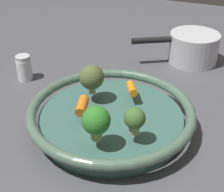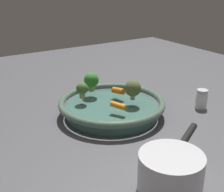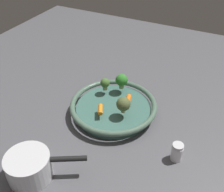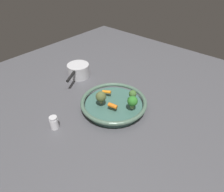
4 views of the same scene
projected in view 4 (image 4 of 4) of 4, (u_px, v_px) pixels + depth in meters
name	position (u px, v px, depth m)	size (l,w,h in m)	color
ground_plane	(114.00, 108.00, 1.02)	(1.84, 1.84, 0.00)	#4C4C51
serving_bowl	(114.00, 104.00, 1.01)	(0.33, 0.33, 0.05)	#3D665B
baby_carrot_right	(107.00, 92.00, 1.03)	(0.02, 0.02, 0.04)	orange
baby_carrot_left	(113.00, 106.00, 0.94)	(0.02, 0.02, 0.04)	orange
broccoli_floret_mid	(101.00, 97.00, 0.95)	(0.05, 0.05, 0.06)	tan
broccoli_floret_small	(133.00, 94.00, 0.98)	(0.04, 0.04, 0.05)	tan
broccoli_floret_large	(132.00, 101.00, 0.93)	(0.05, 0.05, 0.06)	#93AD66
salt_shaker	(54.00, 123.00, 0.89)	(0.04, 0.04, 0.06)	white
saucepan	(78.00, 71.00, 1.25)	(0.22, 0.16, 0.08)	silver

